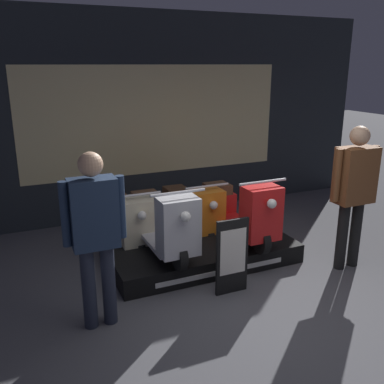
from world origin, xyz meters
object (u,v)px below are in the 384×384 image
(scooter_backrow_0, at_px, (127,221))
(person_left_browsing, at_px, (95,228))
(scooter_backrow_1, at_px, (191,212))
(scooter_display_right, at_px, (238,211))
(price_sign_board, at_px, (232,256))
(scooter_display_left, at_px, (162,223))
(person_right_browsing, at_px, (354,185))

(scooter_backrow_0, height_order, person_left_browsing, person_left_browsing)
(scooter_backrow_0, height_order, scooter_backrow_1, same)
(scooter_display_right, xyz_separation_m, person_left_browsing, (-1.99, -0.87, 0.40))
(price_sign_board, bearing_deg, person_left_browsing, -179.13)
(scooter_display_right, bearing_deg, scooter_backrow_1, 109.19)
(scooter_display_left, xyz_separation_m, scooter_backrow_0, (-0.20, 0.85, -0.24))
(scooter_display_right, relative_size, scooter_backrow_1, 1.00)
(scooter_display_right, height_order, person_left_browsing, person_left_browsing)
(scooter_display_right, height_order, scooter_backrow_1, scooter_display_right)
(scooter_backrow_1, relative_size, price_sign_board, 1.85)
(person_left_browsing, distance_m, price_sign_board, 1.54)
(scooter_display_right, bearing_deg, person_right_browsing, -39.56)
(person_left_browsing, height_order, person_right_browsing, person_right_browsing)
(person_right_browsing, bearing_deg, person_left_browsing, -180.00)
(scooter_display_left, distance_m, scooter_backrow_0, 0.90)
(scooter_display_right, bearing_deg, scooter_display_left, 180.00)
(scooter_display_left, height_order, person_right_browsing, person_right_browsing)
(scooter_display_right, distance_m, scooter_backrow_0, 1.53)
(person_right_browsing, xyz_separation_m, price_sign_board, (-1.60, 0.02, -0.61))
(scooter_backrow_0, xyz_separation_m, scooter_backrow_1, (0.95, 0.00, 0.00))
(person_left_browsing, bearing_deg, price_sign_board, 0.87)
(scooter_display_right, relative_size, price_sign_board, 1.85)
(scooter_display_right, distance_m, price_sign_board, 1.02)
(scooter_display_right, height_order, person_right_browsing, person_right_browsing)
(scooter_backrow_1, distance_m, person_left_browsing, 2.49)
(scooter_display_left, distance_m, price_sign_board, 0.99)
(scooter_backrow_0, distance_m, person_right_browsing, 2.95)
(scooter_backrow_1, xyz_separation_m, person_left_browsing, (-1.69, -1.72, 0.64))
(scooter_display_left, bearing_deg, scooter_backrow_1, 48.50)
(scooter_backrow_0, bearing_deg, price_sign_board, -67.66)
(person_right_browsing, height_order, price_sign_board, person_right_browsing)
(scooter_backrow_0, xyz_separation_m, person_right_browsing, (2.30, -1.72, 0.69))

